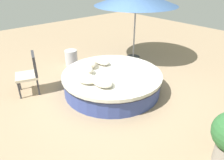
# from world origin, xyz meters

# --- Properties ---
(ground_plane) EXTENTS (16.00, 16.00, 0.00)m
(ground_plane) POSITION_xyz_m (0.00, 0.00, 0.00)
(ground_plane) COLOR #9E8466
(round_bed) EXTENTS (2.42, 2.42, 0.48)m
(round_bed) POSITION_xyz_m (0.00, 0.00, 0.25)
(round_bed) COLOR #38478C
(round_bed) RESTS_ON ground_plane
(throw_pillow_0) EXTENTS (0.56, 0.31, 0.15)m
(throw_pillow_0) POSITION_xyz_m (0.61, -0.15, 0.56)
(throw_pillow_0) COLOR beige
(throw_pillow_0) RESTS_ON round_bed
(throw_pillow_1) EXTENTS (0.47, 0.32, 0.22)m
(throw_pillow_1) POSITION_xyz_m (0.64, 0.22, 0.59)
(throw_pillow_1) COLOR beige
(throw_pillow_1) RESTS_ON round_bed
(throw_pillow_2) EXTENTS (0.40, 0.34, 0.19)m
(throw_pillow_2) POSITION_xyz_m (0.38, 0.50, 0.58)
(throw_pillow_2) COLOR beige
(throw_pillow_2) RESTS_ON round_bed
(throw_pillow_3) EXTENTS (0.53, 0.39, 0.14)m
(throw_pillow_3) POSITION_xyz_m (0.04, 0.71, 0.56)
(throw_pillow_3) COLOR beige
(throw_pillow_3) RESTS_ON round_bed
(throw_pillow_4) EXTENTS (0.53, 0.37, 0.17)m
(throw_pillow_4) POSITION_xyz_m (-0.32, 0.56, 0.57)
(throw_pillow_4) COLOR silver
(throw_pillow_4) RESTS_ON round_bed
(patio_chair) EXTENTS (0.66, 0.65, 0.98)m
(patio_chair) POSITION_xyz_m (1.23, 1.50, 0.56)
(patio_chair) COLOR #333338
(patio_chair) RESTS_ON ground_plane
(side_table) EXTENTS (0.38, 0.38, 0.49)m
(side_table) POSITION_xyz_m (2.03, -0.08, 0.24)
(side_table) COLOR #B7B7BC
(side_table) RESTS_ON ground_plane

